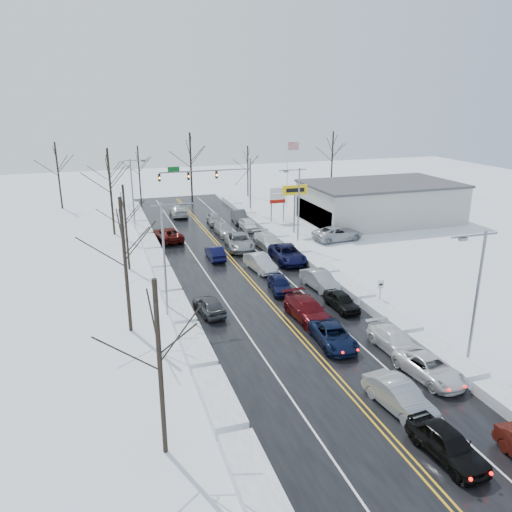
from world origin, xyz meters
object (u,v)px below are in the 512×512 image
object	(u,v)px
flagpole	(288,169)
dealership_building	(380,202)
tires_plus_sign	(295,193)
oncoming_car_0	(215,259)
queued_car_0	(445,457)
traffic_signal_mast	(216,178)

from	to	relation	value
flagpole	dealership_building	size ratio (longest dim) A/B	0.49
tires_plus_sign	dealership_building	world-z (taller)	tires_plus_sign
tires_plus_sign	oncoming_car_0	world-z (taller)	tires_plus_sign
tires_plus_sign	flagpole	size ratio (longest dim) A/B	0.60
dealership_building	queued_car_0	distance (m)	48.12
tires_plus_sign	flagpole	world-z (taller)	flagpole
queued_car_0	oncoming_car_0	distance (m)	33.24
traffic_signal_mast	flagpole	xyz separation A→B (m)	(11.72, 2.01, 0.45)
tires_plus_sign	oncoming_car_0	size ratio (longest dim) A/B	1.40
traffic_signal_mast	tires_plus_sign	size ratio (longest dim) A/B	2.21
dealership_building	oncoming_car_0	size ratio (longest dim) A/B	4.76
queued_car_0	dealership_building	bearing A→B (deg)	57.51
oncoming_car_0	traffic_signal_mast	bearing A→B (deg)	-103.60
queued_car_0	traffic_signal_mast	bearing A→B (deg)	83.22
traffic_signal_mast	flagpole	world-z (taller)	flagpole
oncoming_car_0	tires_plus_sign	bearing A→B (deg)	-147.28
oncoming_car_0	dealership_building	bearing A→B (deg)	-158.75
flagpole	dealership_building	xyz separation A→B (m)	(8.80, -12.00, -3.27)
traffic_signal_mast	tires_plus_sign	bearing A→B (deg)	-59.54
dealership_building	oncoming_car_0	distance (m)	27.39
dealership_building	oncoming_car_0	bearing A→B (deg)	-159.56
queued_car_0	oncoming_car_0	xyz separation A→B (m)	(-3.31, 33.07, 0.00)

